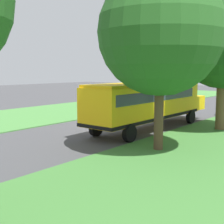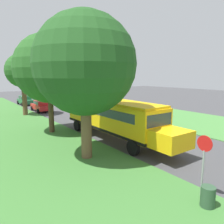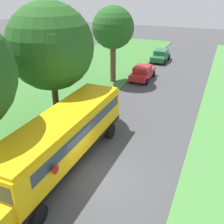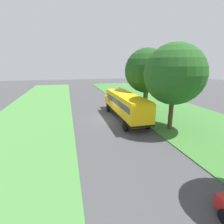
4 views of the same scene
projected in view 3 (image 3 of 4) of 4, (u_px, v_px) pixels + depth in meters
The scene contains 6 objects.
ground_plane at pixel (101, 177), 14.37m from camera, with size 120.00×120.00×0.00m, color #424244.
school_bus at pixel (61, 138), 14.41m from camera, with size 2.84×12.42×3.16m.
car_red_nearest at pixel (142, 72), 28.91m from camera, with size 2.02×4.40×1.56m.
car_green_middle at pixel (161, 55), 35.98m from camera, with size 2.02×4.40×1.56m.
oak_tree_roadside_mid at pixel (51, 47), 17.59m from camera, with size 5.99×5.99×8.72m.
oak_tree_far_end at pixel (112, 28), 26.18m from camera, with size 4.23×4.23×7.81m.
Camera 3 is at (5.01, -10.25, 9.46)m, focal length 42.00 mm.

